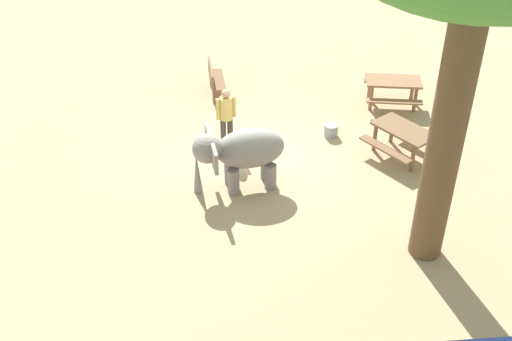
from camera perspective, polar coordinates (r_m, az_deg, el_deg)
The scene contains 7 objects.
ground_plane at distance 15.40m, azimuth -0.14°, elevation 0.48°, with size 60.00×60.00×0.00m, color tan.
elephant at distance 14.17m, azimuth -1.41°, elevation 1.69°, with size 2.13×1.42×1.47m.
person_handler at distance 15.63m, azimuth -2.68°, elevation 5.06°, with size 0.50×0.32×1.62m.
wooden_bench at distance 18.44m, azimuth -3.70°, elevation 8.15°, with size 0.47×1.42×0.88m.
picnic_table_near at distance 18.15m, azimuth 12.17°, elevation 7.38°, with size 1.73×1.71×0.78m.
picnic_table_far at distance 15.85m, azimuth 13.06°, elevation 3.08°, with size 2.06×2.07×0.78m.
feed_bucket at distance 16.60m, azimuth 6.74°, elevation 3.58°, with size 0.36×0.36×0.32m, color gray.
Camera 1 is at (1.05, 12.76, 8.56)m, focal length 44.62 mm.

